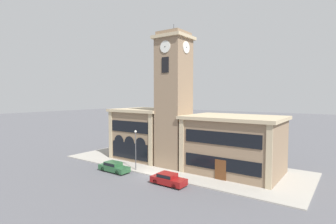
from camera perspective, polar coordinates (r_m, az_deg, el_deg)
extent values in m
plane|color=#56565B|center=(36.34, -3.95, -13.68)|extent=(300.00, 300.00, 0.00)
cube|color=#A39E93|center=(41.85, 2.36, -11.25)|extent=(37.65, 14.24, 0.15)
cube|color=#897056|center=(39.29, 1.25, 1.76)|extent=(4.23, 4.23, 19.07)
cube|color=tan|center=(40.19, 1.27, 15.80)|extent=(4.93, 4.93, 0.45)
cube|color=#897056|center=(40.30, 1.27, 16.53)|extent=(3.90, 3.90, 0.60)
cylinder|color=#4C4C51|center=(40.52, 1.27, 17.77)|extent=(0.10, 0.10, 1.20)
cylinder|color=silver|center=(38.14, -0.62, 14.04)|extent=(1.72, 0.10, 1.72)
cylinder|color=black|center=(38.08, -0.68, 14.06)|extent=(0.14, 0.04, 0.14)
cylinder|color=silver|center=(38.73, 4.00, 13.87)|extent=(0.10, 1.72, 1.72)
cylinder|color=black|center=(38.69, 4.09, 13.88)|extent=(0.04, 0.14, 0.14)
cube|color=black|center=(37.76, -0.61, 10.22)|extent=(1.19, 0.10, 2.20)
cube|color=#897056|center=(45.84, -4.61, -4.89)|extent=(9.43, 8.68, 8.08)
cube|color=tan|center=(45.42, -4.64, 0.44)|extent=(10.13, 9.38, 0.45)
cube|color=tan|center=(45.71, -12.40, -4.99)|extent=(0.70, 0.16, 8.08)
cube|color=tan|center=(39.75, -3.86, -6.19)|extent=(0.70, 0.16, 8.08)
cube|color=black|center=(42.38, -8.44, -3.19)|extent=(7.73, 0.10, 1.78)
cube|color=black|center=(43.00, -8.39, -8.33)|extent=(7.54, 0.10, 2.59)
cylinder|color=black|center=(44.39, -10.63, -6.28)|extent=(2.07, 0.06, 2.07)
cylinder|color=black|center=(42.75, -8.42, -6.63)|extent=(2.07, 0.06, 2.07)
cylinder|color=black|center=(41.18, -6.03, -7.00)|extent=(2.07, 0.06, 2.07)
cube|color=#897056|center=(37.88, 14.13, -7.20)|extent=(12.41, 8.68, 7.53)
cube|color=tan|center=(37.35, 14.22, -1.17)|extent=(13.11, 9.38, 0.45)
cube|color=tan|center=(36.60, 2.92, -7.47)|extent=(0.70, 0.16, 7.53)
cube|color=tan|center=(32.03, 21.14, -9.30)|extent=(0.70, 0.16, 7.53)
cube|color=black|center=(33.61, 11.44, -5.65)|extent=(10.18, 0.10, 1.66)
cube|color=#5B3319|center=(34.48, 11.35, -12.35)|extent=(1.50, 0.12, 2.71)
cube|color=black|center=(34.27, 11.38, -11.03)|extent=(10.18, 0.10, 1.69)
cube|color=#285633|center=(38.62, -11.66, -11.87)|extent=(4.81, 1.82, 0.70)
cube|color=#285633|center=(38.61, -11.86, -10.94)|extent=(2.32, 1.61, 0.51)
cube|color=black|center=(38.61, -11.86, -10.94)|extent=(2.23, 1.65, 0.38)
cylinder|color=black|center=(38.15, -9.23, -12.34)|extent=(0.69, 0.23, 0.69)
cylinder|color=black|center=(37.12, -10.97, -12.81)|extent=(0.69, 0.23, 0.69)
cylinder|color=black|center=(40.24, -12.28, -11.53)|extent=(0.69, 0.23, 0.69)
cylinder|color=black|center=(39.27, -14.00, -11.94)|extent=(0.69, 0.23, 0.69)
cube|color=maroon|center=(32.62, 0.12, -14.67)|extent=(4.43, 1.85, 0.73)
cube|color=maroon|center=(32.54, -0.14, -13.59)|extent=(2.14, 1.65, 0.50)
cube|color=black|center=(32.54, -0.14, -13.59)|extent=(2.05, 1.68, 0.37)
cylinder|color=black|center=(32.58, 2.98, -15.10)|extent=(0.69, 0.23, 0.69)
cylinder|color=black|center=(31.33, 1.34, -15.86)|extent=(0.69, 0.23, 0.69)
cylinder|color=black|center=(34.07, -1.00, -14.25)|extent=(0.69, 0.23, 0.69)
cylinder|color=black|center=(32.88, -2.72, -14.92)|extent=(0.69, 0.23, 0.69)
cylinder|color=#4C4C51|center=(38.11, -7.05, -8.51)|extent=(0.12, 0.12, 5.34)
sphere|color=silver|center=(37.62, -7.08, -4.26)|extent=(0.36, 0.36, 0.36)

